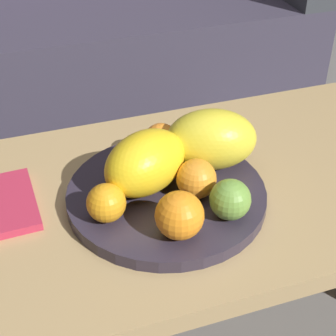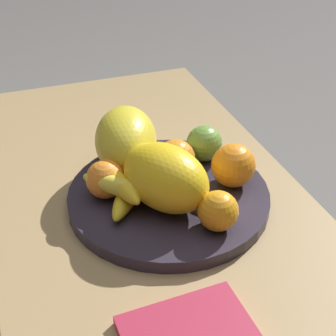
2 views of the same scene
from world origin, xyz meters
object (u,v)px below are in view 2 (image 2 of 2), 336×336
object	(u,v)px
coffee_table	(155,222)
orange_front	(176,158)
melon_large_front	(165,177)
melon_smaller_beside	(126,140)
orange_back	(218,211)
apple_front	(204,143)
banana_bunch	(124,189)
orange_right	(233,165)
orange_left	(105,179)
fruit_bowl	(168,195)

from	to	relation	value
coffee_table	orange_front	size ratio (longest dim) A/B	16.11
melon_large_front	orange_front	size ratio (longest dim) A/B	2.32
melon_smaller_beside	orange_back	size ratio (longest dim) A/B	2.56
apple_front	banana_bunch	size ratio (longest dim) A/B	0.47
orange_right	orange_left	bearing A→B (deg)	79.17
melon_smaller_beside	banana_bunch	distance (m)	0.13
orange_right	banana_bunch	size ratio (longest dim) A/B	0.54
orange_front	coffee_table	bearing A→B (deg)	128.04
orange_right	apple_front	world-z (taller)	orange_right
melon_smaller_beside	coffee_table	bearing A→B (deg)	-168.96
orange_back	melon_smaller_beside	bearing A→B (deg)	21.71
apple_front	melon_smaller_beside	bearing A→B (deg)	79.89
orange_front	orange_right	bearing A→B (deg)	-125.85
coffee_table	banana_bunch	distance (m)	0.11
coffee_table	melon_smaller_beside	world-z (taller)	melon_smaller_beside
fruit_bowl	melon_smaller_beside	size ratio (longest dim) A/B	2.12
coffee_table	orange_left	world-z (taller)	orange_left
orange_left	apple_front	distance (m)	0.23
fruit_bowl	orange_back	world-z (taller)	orange_back
apple_front	banana_bunch	xyz separation A→B (m)	(-0.09, 0.19, -0.01)
orange_back	apple_front	distance (m)	0.22
orange_right	banana_bunch	bearing A→B (deg)	86.77
banana_bunch	orange_right	bearing A→B (deg)	-93.23
orange_front	orange_right	world-z (taller)	orange_right
coffee_table	melon_large_front	xyz separation A→B (m)	(-0.03, -0.01, 0.13)
orange_front	orange_left	xyz separation A→B (m)	(-0.02, 0.14, -0.00)
fruit_bowl	orange_front	bearing A→B (deg)	-36.01
fruit_bowl	orange_back	size ratio (longest dim) A/B	5.44
coffee_table	fruit_bowl	bearing A→B (deg)	-83.32
melon_large_front	orange_front	bearing A→B (deg)	-31.58
apple_front	fruit_bowl	bearing A→B (deg)	126.43
orange_front	melon_large_front	bearing A→B (deg)	148.42
coffee_table	melon_smaller_beside	distance (m)	0.17
melon_large_front	orange_back	world-z (taller)	melon_large_front
apple_front	orange_right	bearing A→B (deg)	-170.68
fruit_bowl	banana_bunch	size ratio (longest dim) A/B	2.44
orange_front	banana_bunch	distance (m)	0.13
banana_bunch	melon_large_front	bearing A→B (deg)	-112.40
orange_back	banana_bunch	bearing A→B (deg)	47.84
coffee_table	orange_back	bearing A→B (deg)	-150.03
melon_smaller_beside	orange_back	bearing A→B (deg)	-158.29
orange_back	orange_left	bearing A→B (deg)	45.85
fruit_bowl	apple_front	distance (m)	0.14
orange_back	fruit_bowl	bearing A→B (deg)	18.69
orange_right	melon_large_front	bearing A→B (deg)	96.69
melon_smaller_beside	apple_front	distance (m)	0.16
orange_left	orange_right	xyz separation A→B (m)	(-0.04, -0.23, 0.01)
coffee_table	fruit_bowl	distance (m)	0.06
melon_large_front	orange_left	xyz separation A→B (m)	(0.06, 0.09, -0.02)
melon_large_front	melon_smaller_beside	xyz separation A→B (m)	(0.14, 0.03, 0.00)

